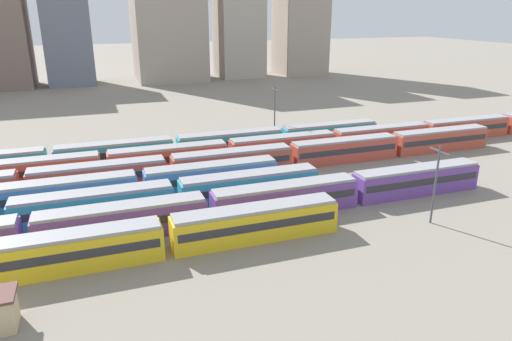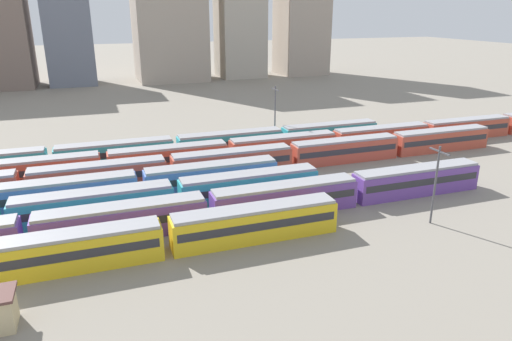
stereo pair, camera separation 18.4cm
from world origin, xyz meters
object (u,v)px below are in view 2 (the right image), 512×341
Objects in this scene: catenary_pole_1 at (275,112)px; train_track_2 at (94,206)px; train_track_6 at (175,148)px; catenary_pole_0 at (436,181)px; train_track_0 at (65,252)px; train_track_5 at (334,141)px; train_track_1 at (208,209)px; train_track_3 at (62,194)px; train_track_4 at (232,162)px.

train_track_2 is at bearing -143.04° from catenary_pole_1.
train_track_6 is 8.09× the size of catenary_pole_0.
train_track_0 is at bearing -117.04° from train_track_6.
catenary_pole_0 reaches higher than train_track_5.
train_track_1 is 8.09× the size of catenary_pole_0.
catenary_pole_1 is (19.69, 29.19, 3.92)m from train_track_1.
catenary_pole_0 is 0.88× the size of catenary_pole_1.
train_track_6 is (-26.45, 5.20, 0.00)m from train_track_5.
train_track_5 is at bearing 13.55° from train_track_3.
train_track_3 is 0.75× the size of train_track_6.
train_track_1 is 34.33m from train_track_5.
train_track_3 is 0.60× the size of train_track_4.
train_track_1 and train_track_2 have the same top height.
train_track_1 is 1.34× the size of train_track_2.
train_track_5 is 12.19× the size of catenary_pole_0.
train_track_2 is 38.96m from catenary_pole_0.
train_track_0 is 0.75× the size of train_track_1.
train_track_3 is (-0.79, 15.60, 0.00)m from train_track_0.
train_track_1 is 25.80m from catenary_pole_0.
train_track_0 is 5.30× the size of catenary_pole_1.
train_track_5 is (19.79, 5.20, 0.00)m from train_track_4.
train_track_1 is at bearing -33.27° from train_track_3.
catenary_pole_1 is at bearing 44.71° from train_track_0.
catenary_pole_1 reaches higher than train_track_2.
train_track_5 is at bearing -47.75° from catenary_pole_1.
catenary_pole_1 is at bearing 96.93° from catenary_pole_0.
train_track_3 is 44.40m from train_track_5.
train_track_0 is 0.75× the size of train_track_6.
train_track_1 and train_track_3 have the same top height.
train_track_2 and train_track_5 have the same top height.
train_track_1 is 13.26m from train_track_2.
train_track_3 is 40.40m from catenary_pole_1.
catenary_pole_0 is (16.71, -23.83, 3.25)m from train_track_4.
train_track_3 is 23.95m from train_track_4.
train_track_0 and train_track_4 have the same top height.
train_track_6 is 19.49m from catenary_pole_1.
train_track_4 is at bearing 42.64° from train_track_0.
catenary_pole_1 is at bearing 48.19° from train_track_4.
catenary_pole_1 reaches higher than train_track_5.
train_track_0 is 0.50× the size of train_track_5.
catenary_pole_1 reaches higher than train_track_1.
train_track_4 is 8.88× the size of catenary_pole_1.
catenary_pole_0 is 37.70m from catenary_pole_1.
catenary_pole_0 reaches higher than train_track_2.
train_track_1 and train_track_4 have the same top height.
train_track_6 is (0.87, 26.00, 0.00)m from train_track_1.
catenary_pole_1 is at bearing 56.00° from train_track_1.
catenary_pole_0 is at bearing -55.68° from train_track_6.
train_track_0 is 15.62m from train_track_3.
train_track_5 is (42.37, 26.00, 0.00)m from train_track_0.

